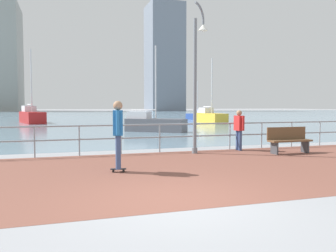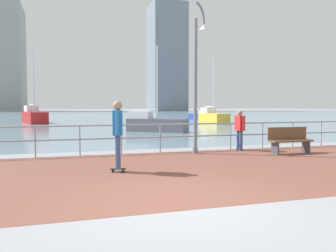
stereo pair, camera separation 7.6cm
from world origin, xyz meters
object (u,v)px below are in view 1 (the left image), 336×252
at_px(bystander, 239,127).
at_px(lamppost, 197,70).
at_px(park_bench, 289,140).
at_px(sailboat_ivory, 198,116).
at_px(skateboarder, 118,129).
at_px(sailboat_blue, 154,124).
at_px(sailboat_yellow, 211,117).
at_px(sailboat_white, 32,116).

bearing_deg(bystander, lamppost, -175.04).
relative_size(bystander, park_bench, 0.94).
height_order(lamppost, sailboat_ivory, lamppost).
bearing_deg(park_bench, skateboarder, -165.55).
distance_m(park_bench, sailboat_ivory, 28.32).
relative_size(sailboat_ivory, sailboat_blue, 0.84).
height_order(skateboarder, sailboat_yellow, sailboat_yellow).
bearing_deg(sailboat_yellow, bystander, -111.53).
distance_m(bystander, sailboat_white, 25.37).
xyz_separation_m(sailboat_ivory, sailboat_yellow, (-1.66, -7.31, 0.15)).
bearing_deg(skateboarder, sailboat_white, 98.79).
height_order(bystander, sailboat_ivory, sailboat_ivory).
bearing_deg(sailboat_yellow, sailboat_blue, -132.13).
height_order(lamppost, sailboat_yellow, sailboat_yellow).
relative_size(skateboarder, bystander, 1.19).
distance_m(lamppost, sailboat_white, 25.04).
bearing_deg(sailboat_yellow, skateboarder, -119.86).
distance_m(sailboat_yellow, sailboat_blue, 12.05).
bearing_deg(sailboat_yellow, sailboat_ivory, 77.20).
bearing_deg(lamppost, sailboat_blue, 83.98).
bearing_deg(sailboat_blue, skateboarder, -108.79).
bearing_deg(sailboat_blue, park_bench, -79.65).
xyz_separation_m(lamppost, skateboarder, (-3.24, -2.69, -1.83)).
distance_m(sailboat_ivory, sailboat_white, 18.29).
distance_m(lamppost, skateboarder, 4.59).
bearing_deg(lamppost, sailboat_yellow, 64.17).
xyz_separation_m(lamppost, sailboat_ivory, (10.79, 26.18, -2.48)).
bearing_deg(lamppost, skateboarder, -140.36).
height_order(bystander, sailboat_blue, sailboat_blue).
height_order(sailboat_ivory, sailboat_blue, sailboat_blue).
bearing_deg(bystander, sailboat_yellow, 68.47).
bearing_deg(skateboarder, sailboat_blue, 71.21).
height_order(sailboat_ivory, sailboat_white, sailboat_white).
bearing_deg(sailboat_ivory, bystander, -109.16).
relative_size(lamppost, sailboat_yellow, 0.86).
bearing_deg(bystander, park_bench, -42.99).
xyz_separation_m(sailboat_ivory, sailboat_white, (-18.14, -2.35, 0.23)).
bearing_deg(sailboat_white, sailboat_yellow, -16.77).
bearing_deg(lamppost, sailboat_ivory, 67.59).
relative_size(lamppost, sailboat_blue, 0.97).
bearing_deg(sailboat_ivory, sailboat_white, -172.63).
distance_m(skateboarder, sailboat_white, 26.84).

